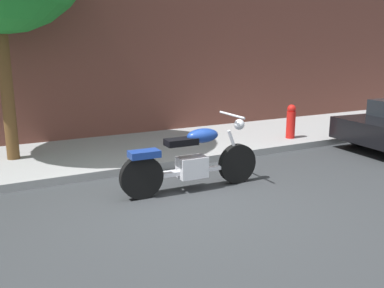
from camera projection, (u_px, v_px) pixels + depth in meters
The scene contains 4 objects.
ground_plane at pixel (186, 205), 5.82m from camera, with size 60.00×60.00×0.00m, color #303335.
sidewalk at pixel (117, 152), 8.44m from camera, with size 24.46×2.73×0.14m, color #949494.
motorcycle at pixel (192, 161), 6.33m from camera, with size 2.27×0.70×1.14m.
fire_hydrant at pixel (291, 124), 9.38m from camera, with size 0.20×0.20×0.91m.
Camera 1 is at (-2.50, -4.87, 2.15)m, focal length 38.95 mm.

